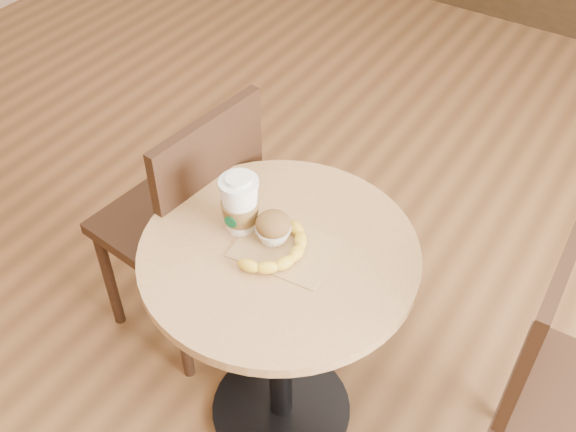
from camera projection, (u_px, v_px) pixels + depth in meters
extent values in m
plane|color=brown|center=(292.00, 398.00, 2.20)|extent=(7.00, 7.00, 0.00)
cylinder|color=black|center=(281.00, 408.00, 2.16)|extent=(0.44, 0.44, 0.02)
cylinder|color=black|center=(280.00, 341.00, 1.91)|extent=(0.07, 0.07, 0.72)
cylinder|color=#AD804F|center=(279.00, 253.00, 1.66)|extent=(0.70, 0.70, 0.03)
cube|color=black|center=(175.00, 222.00, 2.13)|extent=(0.46, 0.46, 0.04)
cylinder|color=black|center=(184.00, 221.00, 2.47)|extent=(0.04, 0.04, 0.47)
cylinder|color=black|center=(109.00, 277.00, 2.27)|extent=(0.04, 0.04, 0.47)
cylinder|color=black|center=(256.00, 265.00, 2.30)|extent=(0.04, 0.04, 0.47)
cylinder|color=black|center=(182.00, 330.00, 2.11)|extent=(0.04, 0.04, 0.47)
cube|color=black|center=(212.00, 184.00, 1.86)|extent=(0.07, 0.39, 0.44)
cylinder|color=black|center=(519.00, 383.00, 1.98)|extent=(0.04, 0.04, 0.45)
cube|color=black|center=(542.00, 322.00, 1.55)|extent=(0.05, 0.38, 0.42)
cube|color=#AB8352|center=(285.00, 249.00, 1.65)|extent=(0.26, 0.20, 0.00)
cylinder|color=white|center=(238.00, 183.00, 1.60)|extent=(0.10, 0.10, 0.01)
cylinder|color=white|center=(238.00, 179.00, 1.59)|extent=(0.06, 0.06, 0.01)
cylinder|color=#074F2B|center=(230.00, 222.00, 1.63)|extent=(0.03, 0.01, 0.03)
ellipsoid|color=brown|center=(273.00, 224.00, 1.63)|extent=(0.09, 0.09, 0.06)
ellipsoid|color=#F8EDC6|center=(273.00, 219.00, 1.62)|extent=(0.03, 0.03, 0.02)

